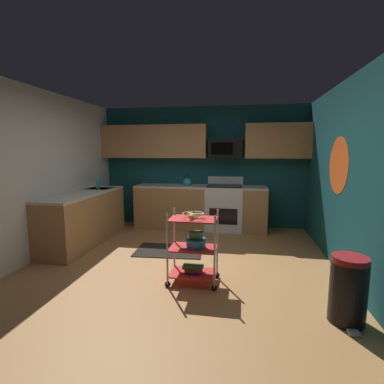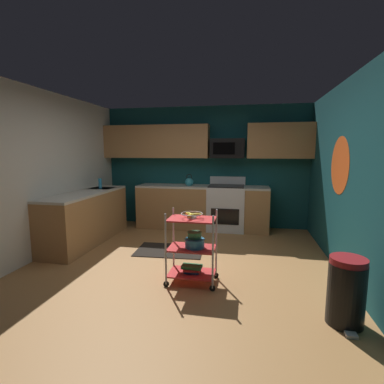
# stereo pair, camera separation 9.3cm
# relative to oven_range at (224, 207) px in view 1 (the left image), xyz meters

# --- Properties ---
(floor) EXTENTS (4.40, 4.80, 0.04)m
(floor) POSITION_rel_oven_range_xyz_m (-0.51, -2.10, -0.50)
(floor) COLOR #A87542
(floor) RESTS_ON ground
(wall_back) EXTENTS (4.52, 0.06, 2.60)m
(wall_back) POSITION_rel_oven_range_xyz_m (-0.51, 0.33, 0.82)
(wall_back) COLOR #14474C
(wall_back) RESTS_ON ground
(wall_left) EXTENTS (0.06, 4.80, 2.60)m
(wall_left) POSITION_rel_oven_range_xyz_m (-2.74, -2.10, 0.82)
(wall_left) COLOR silver
(wall_left) RESTS_ON ground
(wall_right) EXTENTS (0.06, 4.80, 2.60)m
(wall_right) POSITION_rel_oven_range_xyz_m (1.72, -2.10, 0.82)
(wall_right) COLOR #14474C
(wall_right) RESTS_ON ground
(wall_flower_decal) EXTENTS (0.00, 0.81, 0.81)m
(wall_flower_decal) POSITION_rel_oven_range_xyz_m (1.69, -1.64, 0.97)
(wall_flower_decal) COLOR #E5591E
(counter_run) EXTENTS (3.58, 2.68, 0.92)m
(counter_run) POSITION_rel_oven_range_xyz_m (-1.34, -0.58, -0.01)
(counter_run) COLOR #B27F4C
(counter_run) RESTS_ON ground
(oven_range) EXTENTS (0.76, 0.65, 1.10)m
(oven_range) POSITION_rel_oven_range_xyz_m (0.00, 0.00, 0.00)
(oven_range) COLOR white
(oven_range) RESTS_ON ground
(upper_cabinets) EXTENTS (4.40, 0.33, 0.70)m
(upper_cabinets) POSITION_rel_oven_range_xyz_m (-0.63, 0.13, 1.37)
(upper_cabinets) COLOR #B27F4C
(microwave) EXTENTS (0.70, 0.39, 0.40)m
(microwave) POSITION_rel_oven_range_xyz_m (-0.00, 0.10, 1.22)
(microwave) COLOR black
(rolling_cart) EXTENTS (0.64, 0.39, 0.91)m
(rolling_cart) POSITION_rel_oven_range_xyz_m (-0.23, -2.59, -0.02)
(rolling_cart) COLOR silver
(rolling_cart) RESTS_ON ground
(fruit_bowl) EXTENTS (0.27, 0.27, 0.07)m
(fruit_bowl) POSITION_rel_oven_range_xyz_m (-0.23, -2.59, 0.40)
(fruit_bowl) COLOR silver
(fruit_bowl) RESTS_ON rolling_cart
(mixing_bowl_large) EXTENTS (0.25, 0.25, 0.11)m
(mixing_bowl_large) POSITION_rel_oven_range_xyz_m (-0.19, -2.59, 0.04)
(mixing_bowl_large) COLOR #338CBF
(mixing_bowl_large) RESTS_ON rolling_cart
(mixing_bowl_small) EXTENTS (0.18, 0.18, 0.08)m
(mixing_bowl_small) POSITION_rel_oven_range_xyz_m (-0.20, -2.57, 0.14)
(mixing_bowl_small) COLOR #387F4C
(mixing_bowl_small) RESTS_ON rolling_cart
(book_stack) EXTENTS (0.26, 0.20, 0.10)m
(book_stack) POSITION_rel_oven_range_xyz_m (-0.23, -2.59, -0.30)
(book_stack) COLOR #1E4C8C
(book_stack) RESTS_ON rolling_cart
(kettle) EXTENTS (0.21, 0.18, 0.26)m
(kettle) POSITION_rel_oven_range_xyz_m (-0.79, -0.00, 0.52)
(kettle) COLOR teal
(kettle) RESTS_ON counter_run
(dish_soap_bottle) EXTENTS (0.06, 0.06, 0.20)m
(dish_soap_bottle) POSITION_rel_oven_range_xyz_m (-2.40, -0.83, 0.54)
(dish_soap_bottle) COLOR #2D8CBF
(dish_soap_bottle) RESTS_ON counter_run
(trash_can) EXTENTS (0.34, 0.42, 0.66)m
(trash_can) POSITION_rel_oven_range_xyz_m (1.39, -3.17, -0.15)
(trash_can) COLOR black
(trash_can) RESTS_ON ground
(floor_rug) EXTENTS (1.14, 0.76, 0.01)m
(floor_rug) POSITION_rel_oven_range_xyz_m (-0.82, -1.51, -0.47)
(floor_rug) COLOR black
(floor_rug) RESTS_ON ground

